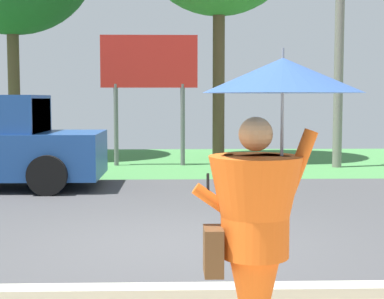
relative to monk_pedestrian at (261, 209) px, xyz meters
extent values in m
cube|color=#424244|center=(-0.57, 5.59, -1.16)|extent=(40.00, 8.00, 0.10)
cube|color=#438343|center=(-0.57, 13.59, -1.16)|extent=(40.00, 8.00, 0.10)
cube|color=#B2AD9E|center=(-0.57, 1.59, -1.06)|extent=(40.00, 0.24, 0.10)
cone|color=#E55B19|center=(-0.04, 0.00, -0.38)|extent=(0.60, 0.60, 1.45)
cylinder|color=#E55B19|center=(-0.04, 0.00, 0.02)|extent=(0.44, 0.44, 0.65)
sphere|color=tan|center=(-0.04, 0.00, 0.48)|extent=(0.22, 0.22, 0.22)
cylinder|color=#E55B19|center=(0.24, 0.00, 0.29)|extent=(0.24, 0.09, 0.45)
cylinder|color=#E55B19|center=(-0.30, 0.02, 0.05)|extent=(0.29, 0.08, 0.24)
cylinder|color=gray|center=(0.13, 0.00, 0.52)|extent=(0.02, 0.02, 0.75)
cone|color=#33569E|center=(0.13, 0.00, 0.85)|extent=(1.02, 1.02, 0.22)
cylinder|color=gray|center=(0.13, 0.00, 0.97)|extent=(0.02, 0.02, 0.10)
cube|color=black|center=(-0.34, 0.05, 0.15)|extent=(0.02, 0.11, 0.16)
cube|color=brown|center=(-0.31, -0.05, -0.26)|extent=(0.12, 0.24, 0.30)
cube|color=#2D3842|center=(-3.28, 8.46, 0.32)|extent=(0.10, 1.70, 0.77)
cylinder|color=black|center=(-2.93, 9.46, -0.73)|extent=(0.76, 0.28, 0.76)
cylinder|color=black|center=(-2.93, 7.46, -0.73)|extent=(0.76, 0.28, 0.76)
cylinder|color=gray|center=(3.74, 11.88, 2.51)|extent=(0.24, 0.24, 7.24)
cylinder|color=slate|center=(-2.12, 12.46, -0.01)|extent=(0.12, 0.12, 2.20)
cylinder|color=slate|center=(-0.32, 12.46, -0.01)|extent=(0.12, 0.12, 2.20)
cube|color=red|center=(-1.22, 12.46, 1.69)|extent=(2.60, 0.10, 1.40)
cylinder|color=brown|center=(0.78, 14.23, 1.34)|extent=(0.36, 0.36, 4.89)
cylinder|color=brown|center=(-5.51, 15.03, 1.12)|extent=(0.36, 0.36, 4.46)
camera|label=1|loc=(-0.56, -3.78, 0.71)|focal=56.22mm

